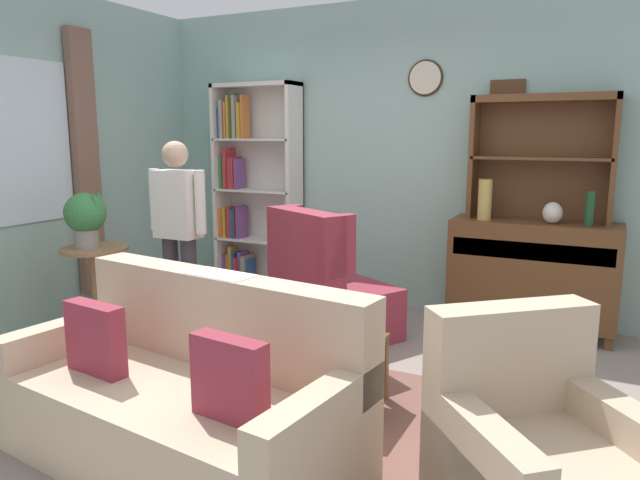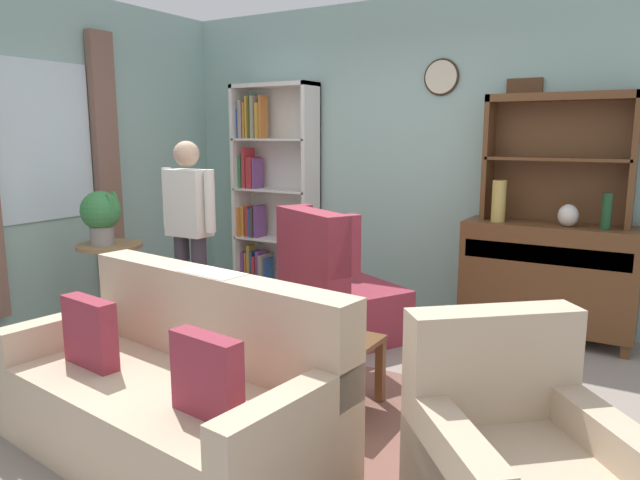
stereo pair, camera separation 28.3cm
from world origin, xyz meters
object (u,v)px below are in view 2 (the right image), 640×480
Objects in this scene: bottle_wine at (607,212)px; book_stack at (317,334)px; potted_plant_large at (101,214)px; wingback_chair at (335,293)px; vase_tall at (499,201)px; armchair_floral at (516,470)px; couch_floral at (175,396)px; sideboard at (547,275)px; vase_round at (568,215)px; plant_stand at (112,278)px; coffee_table at (309,346)px; sideboard_hutch at (559,141)px; bookshelf at (269,191)px; person_reading at (189,225)px.

bottle_wine is 1.27× the size of book_stack.
wingback_chair is at bearing 25.29° from potted_plant_large.
vase_tall is 2.70m from armchair_floral.
book_stack is (2.16, -0.27, -0.54)m from potted_plant_large.
couch_floral reaches higher than book_stack.
bottle_wine is 2.58m from armchair_floral.
sideboard is 1.20× the size of armchair_floral.
vase_round is 3.63m from plant_stand.
couch_floral is 0.90m from coffee_table.
sideboard_hutch is at bearing 29.99° from plant_stand.
potted_plant_large is (-3.09, -1.72, 0.48)m from sideboard.
bottle_wine is (3.14, -0.17, 0.02)m from bookshelf.
armchair_floral is 3.10m from person_reading.
bottle_wine is 0.25× the size of wingback_chair.
vase_round is 0.80× the size of book_stack.
couch_floral is at bearing -49.82° from person_reading.
vase_round is at bearing 29.07° from wingback_chair.
vase_tall is at bearing 31.21° from potted_plant_large.
sideboard is 3.00× the size of potted_plant_large.
vase_round reaches higher than wingback_chair.
person_reading is at bearing 26.65° from potted_plant_large.
bottle_wine is 0.25× the size of armchair_floral.
bookshelf is at bearing 79.24° from plant_stand.
wingback_chair is 2.48× the size of potted_plant_large.
person_reading is at bearing -148.47° from sideboard_hutch.
potted_plant_large is at bearing 172.98° from book_stack.
potted_plant_large is at bearing -149.43° from sideboard_hutch.
person_reading is (-2.85, -1.31, -0.15)m from bottle_wine.
person_reading is at bearing -79.01° from bookshelf.
vase_tall is at bearing 179.34° from bottle_wine.
vase_tall is 0.21× the size of person_reading.
couch_floral is at bearing -32.08° from plant_stand.
person_reading is (0.62, 0.27, 0.46)m from plant_stand.
vase_tall is 1.50m from wingback_chair.
bookshelf reaches higher than plant_stand.
bookshelf is 9.88× the size of book_stack.
vase_tall is at bearing -178.51° from vase_round.
sideboard is 2.19m from book_stack.
vase_round reaches higher than sideboard.
sideboard_hutch is 2.97m from armchair_floral.
person_reading reaches higher than book_stack.
person_reading reaches higher than plant_stand.
vase_tall is 2.46m from person_reading.
person_reading is (-2.80, 1.16, 0.62)m from armchair_floral.
armchair_floral is 2.49× the size of potted_plant_large.
person_reading is (-2.59, -1.33, -0.10)m from vase_round.
couch_floral is at bearing -63.00° from bookshelf.
plant_stand is (-3.47, -1.58, -0.60)m from bottle_wine.
book_stack is at bearing -48.75° from bookshelf.
coffee_table is (2.08, -0.23, -0.63)m from potted_plant_large.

